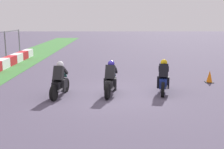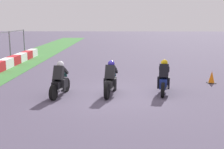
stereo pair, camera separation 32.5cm
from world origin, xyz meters
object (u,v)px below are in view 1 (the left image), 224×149
rider_lane_a (163,79)px  rider_lane_b (111,81)px  rider_lane_c (60,82)px  traffic_cone (210,77)px

rider_lane_a → rider_lane_b: bearing=108.9°
rider_lane_c → rider_lane_b: bearing=-73.6°
rider_lane_c → traffic_cone: bearing=-59.5°
rider_lane_a → rider_lane_b: 2.38m
rider_lane_a → rider_lane_c: size_ratio=1.00×
rider_lane_a → traffic_cone: size_ratio=3.17×
traffic_cone → rider_lane_a: bearing=126.7°
rider_lane_a → rider_lane_b: same height
rider_lane_b → traffic_cone: bearing=-54.2°
rider_lane_a → rider_lane_c: bearing=107.7°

